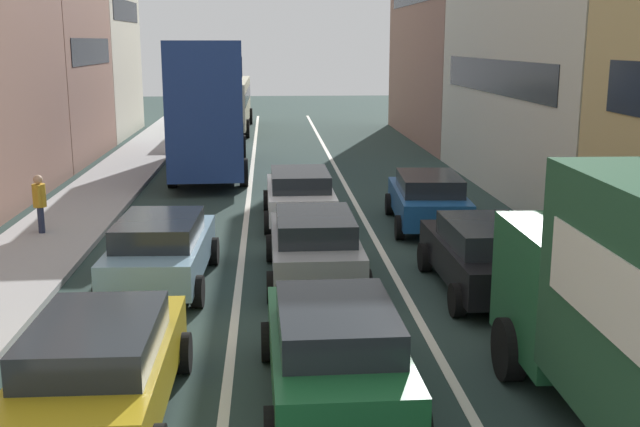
% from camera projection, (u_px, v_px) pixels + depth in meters
% --- Properties ---
extents(sidewalk_left, '(2.60, 64.00, 0.14)m').
position_uv_depth(sidewalk_left, '(83.00, 208.00, 23.35)').
color(sidewalk_left, '#AAAAAA').
rests_on(sidewalk_left, ground).
extents(lane_stripe_left, '(0.16, 60.00, 0.01)m').
position_uv_depth(lane_stripe_left, '(248.00, 208.00, 23.69)').
color(lane_stripe_left, silver).
rests_on(lane_stripe_left, ground).
extents(lane_stripe_right, '(0.16, 60.00, 0.01)m').
position_uv_depth(lane_stripe_right, '(357.00, 207.00, 23.92)').
color(lane_stripe_right, silver).
rests_on(lane_stripe_right, ground).
extents(building_row_right, '(7.20, 43.90, 13.77)m').
position_uv_depth(building_row_right, '(564.00, 35.00, 28.23)').
color(building_row_right, '#936B5B').
rests_on(building_row_right, ground).
extents(sedan_centre_lane_second, '(2.12, 4.33, 1.49)m').
position_uv_depth(sedan_centre_lane_second, '(335.00, 349.00, 10.83)').
color(sedan_centre_lane_second, '#19592D').
rests_on(sedan_centre_lane_second, ground).
extents(wagon_left_lane_second, '(2.08, 4.31, 1.49)m').
position_uv_depth(wagon_left_lane_second, '(100.00, 366.00, 10.25)').
color(wagon_left_lane_second, '#B29319').
rests_on(wagon_left_lane_second, ground).
extents(hatchback_centre_lane_third, '(2.07, 4.31, 1.49)m').
position_uv_depth(hatchback_centre_lane_third, '(314.00, 244.00, 16.39)').
color(hatchback_centre_lane_third, gray).
rests_on(hatchback_centre_lane_third, ground).
extents(sedan_left_lane_third, '(2.19, 4.36, 1.49)m').
position_uv_depth(sedan_left_lane_third, '(161.00, 249.00, 16.05)').
color(sedan_left_lane_third, '#759EB7').
rests_on(sedan_left_lane_third, ground).
extents(coupe_centre_lane_fourth, '(2.09, 4.32, 1.49)m').
position_uv_depth(coupe_centre_lane_fourth, '(300.00, 194.00, 21.75)').
color(coupe_centre_lane_fourth, silver).
rests_on(coupe_centre_lane_fourth, ground).
extents(sedan_right_lane_behind_truck, '(2.08, 4.31, 1.49)m').
position_uv_depth(sedan_right_lane_behind_truck, '(485.00, 254.00, 15.65)').
color(sedan_right_lane_behind_truck, black).
rests_on(sedan_right_lane_behind_truck, ground).
extents(wagon_right_lane_far, '(2.29, 4.41, 1.49)m').
position_uv_depth(wagon_right_lane_far, '(428.00, 199.00, 21.18)').
color(wagon_right_lane_far, '#194C8C').
rests_on(wagon_right_lane_far, ground).
extents(bus_mid_queue_primary, '(3.09, 10.59, 5.06)m').
position_uv_depth(bus_mid_queue_primary, '(209.00, 100.00, 29.60)').
color(bus_mid_queue_primary, navy).
rests_on(bus_mid_queue_primary, ground).
extents(bus_far_queue_secondary, '(2.83, 10.51, 2.90)m').
position_uv_depth(bus_far_queue_secondary, '(226.00, 100.00, 43.60)').
color(bus_far_queue_secondary, '#BFB793').
rests_on(bus_far_queue_secondary, ground).
extents(pedestrian_near_kerb, '(0.34, 0.53, 1.66)m').
position_uv_depth(pedestrian_near_kerb, '(40.00, 202.00, 19.98)').
color(pedestrian_near_kerb, '#262D47').
rests_on(pedestrian_near_kerb, ground).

